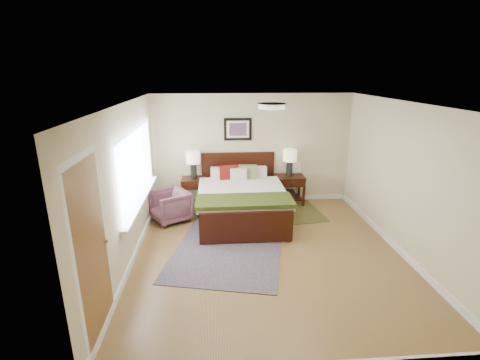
{
  "coord_description": "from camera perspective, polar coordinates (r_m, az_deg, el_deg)",
  "views": [
    {
      "loc": [
        -0.88,
        -5.25,
        2.96
      ],
      "look_at": [
        -0.41,
        0.82,
        1.05
      ],
      "focal_mm": 26.0,
      "sensor_mm": 36.0,
      "label": 1
    }
  ],
  "objects": [
    {
      "name": "floor",
      "position": [
        6.09,
        4.57,
        -11.72
      ],
      "size": [
        5.0,
        5.0,
        0.0
      ],
      "primitive_type": "plane",
      "color": "olive",
      "rests_on": "ground"
    },
    {
      "name": "back_wall",
      "position": [
        7.98,
        2.05,
        5.05
      ],
      "size": [
        4.5,
        0.04,
        2.5
      ],
      "primitive_type": "cube",
      "color": "#C8B991",
      "rests_on": "ground"
    },
    {
      "name": "front_wall",
      "position": [
        3.35,
        11.78,
        -13.67
      ],
      "size": [
        4.5,
        0.04,
        2.5
      ],
      "primitive_type": "cube",
      "color": "#C8B991",
      "rests_on": "ground"
    },
    {
      "name": "left_wall",
      "position": [
        5.69,
        -18.12,
        -0.97
      ],
      "size": [
        0.04,
        5.0,
        2.5
      ],
      "primitive_type": "cube",
      "color": "#C8B991",
      "rests_on": "ground"
    },
    {
      "name": "right_wall",
      "position": [
        6.34,
        25.37,
        0.06
      ],
      "size": [
        0.04,
        5.0,
        2.5
      ],
      "primitive_type": "cube",
      "color": "#C8B991",
      "rests_on": "ground"
    },
    {
      "name": "ceiling",
      "position": [
        5.34,
        5.23,
        12.41
      ],
      "size": [
        4.5,
        5.0,
        0.02
      ],
      "primitive_type": "cube",
      "color": "white",
      "rests_on": "back_wall"
    },
    {
      "name": "window",
      "position": [
        6.29,
        -16.32,
        2.14
      ],
      "size": [
        0.11,
        2.72,
        1.32
      ],
      "color": "silver",
      "rests_on": "left_wall"
    },
    {
      "name": "door",
      "position": [
        4.2,
        -23.05,
        -10.84
      ],
      "size": [
        0.06,
        1.0,
        2.18
      ],
      "color": "silver",
      "rests_on": "ground"
    },
    {
      "name": "ceil_fixture",
      "position": [
        5.34,
        5.22,
        12.04
      ],
      "size": [
        0.44,
        0.44,
        0.08
      ],
      "color": "white",
      "rests_on": "ceiling"
    },
    {
      "name": "bed",
      "position": [
        7.12,
        0.24,
        -2.43
      ],
      "size": [
        1.79,
        2.17,
        1.17
      ],
      "color": "black",
      "rests_on": "ground"
    },
    {
      "name": "wall_art",
      "position": [
        7.83,
        -0.36,
        8.33
      ],
      "size": [
        0.62,
        0.05,
        0.5
      ],
      "color": "black",
      "rests_on": "back_wall"
    },
    {
      "name": "nightstand_left",
      "position": [
        7.89,
        -7.55,
        -0.63
      ],
      "size": [
        0.55,
        0.5,
        0.66
      ],
      "color": "black",
      "rests_on": "ground"
    },
    {
      "name": "nightstand_right",
      "position": [
        8.11,
        8.01,
        -1.12
      ],
      "size": [
        0.67,
        0.5,
        0.67
      ],
      "color": "black",
      "rests_on": "ground"
    },
    {
      "name": "lamp_left",
      "position": [
        7.76,
        -7.7,
        3.25
      ],
      "size": [
        0.31,
        0.31,
        0.61
      ],
      "color": "black",
      "rests_on": "nightstand_left"
    },
    {
      "name": "lamp_right",
      "position": [
        7.93,
        8.19,
        3.6
      ],
      "size": [
        0.31,
        0.31,
        0.61
      ],
      "color": "black",
      "rests_on": "nightstand_right"
    },
    {
      "name": "armchair",
      "position": [
        7.27,
        -11.38,
        -4.22
      ],
      "size": [
        0.95,
        0.94,
        0.64
      ],
      "primitive_type": "imported",
      "rotation": [
        0.0,
        0.0,
        -1.05
      ],
      "color": "brown",
      "rests_on": "ground"
    },
    {
      "name": "rug_persian",
      "position": [
        6.22,
        -1.83,
        -10.93
      ],
      "size": [
        2.31,
        2.88,
        0.01
      ],
      "primitive_type": "cube",
      "rotation": [
        0.0,
        0.0,
        -0.22
      ],
      "color": "#0D1945",
      "rests_on": "ground"
    },
    {
      "name": "rug_navy",
      "position": [
        7.8,
        9.72,
        -5.09
      ],
      "size": [
        1.01,
        1.38,
        0.01
      ],
      "primitive_type": "cube",
      "rotation": [
        0.0,
        0.0,
        0.12
      ],
      "color": "black",
      "rests_on": "ground"
    }
  ]
}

